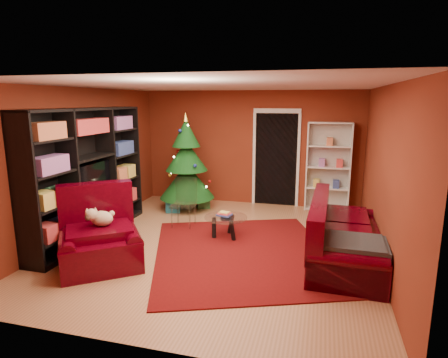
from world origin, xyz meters
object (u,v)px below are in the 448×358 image
(gift_box_teal, at_px, (173,205))
(sofa, at_px, (346,231))
(media_unit, at_px, (88,174))
(christmas_tree, at_px, (187,163))
(rug, at_px, (243,253))
(armchair, at_px, (99,235))
(gift_box_green, at_px, (203,201))
(white_bookshelf, at_px, (328,167))
(coffee_table, at_px, (226,227))
(gift_box_red, at_px, (205,202))
(acrylic_chair, at_px, (183,206))
(dog, at_px, (102,218))

(gift_box_teal, relative_size, sofa, 0.14)
(media_unit, relative_size, christmas_tree, 1.37)
(rug, xyz_separation_m, armchair, (-1.93, -0.95, 0.46))
(media_unit, xyz_separation_m, gift_box_teal, (0.81, 1.79, -0.97))
(media_unit, height_order, christmas_tree, media_unit)
(media_unit, relative_size, gift_box_teal, 9.71)
(gift_box_green, relative_size, white_bookshelf, 0.14)
(gift_box_teal, bearing_deg, sofa, -26.49)
(sofa, height_order, coffee_table, sofa)
(gift_box_red, bearing_deg, rug, -59.97)
(rug, bearing_deg, sofa, 4.14)
(gift_box_teal, height_order, acrylic_chair, acrylic_chair)
(white_bookshelf, xyz_separation_m, armchair, (-3.20, -3.75, -0.50))
(armchair, bearing_deg, gift_box_red, 44.36)
(coffee_table, bearing_deg, acrylic_chair, 158.36)
(christmas_tree, bearing_deg, white_bookshelf, 12.77)
(sofa, xyz_separation_m, coffee_table, (-1.98, 0.48, -0.28))
(white_bookshelf, xyz_separation_m, dog, (-3.19, -3.68, -0.27))
(rug, height_order, gift_box_green, gift_box_green)
(armchair, height_order, dog, armchair)
(white_bookshelf, bearing_deg, rug, -113.74)
(christmas_tree, distance_m, acrylic_chair, 1.36)
(christmas_tree, height_order, dog, christmas_tree)
(media_unit, distance_m, gift_box_red, 2.91)
(sofa, bearing_deg, gift_box_red, 53.82)
(armchair, height_order, sofa, sofa)
(armchair, distance_m, dog, 0.24)
(gift_box_red, bearing_deg, sofa, -38.18)
(gift_box_teal, height_order, armchair, armchair)
(media_unit, relative_size, armchair, 2.46)
(coffee_table, distance_m, acrylic_chair, 1.02)
(dog, bearing_deg, coffee_table, 7.99)
(acrylic_chair, bearing_deg, christmas_tree, 104.27)
(armchair, relative_size, dog, 2.98)
(sofa, bearing_deg, rug, 96.14)
(coffee_table, bearing_deg, media_unit, -167.08)
(gift_box_teal, relative_size, dog, 0.76)
(white_bookshelf, bearing_deg, gift_box_green, -168.80)
(christmas_tree, height_order, armchair, christmas_tree)
(media_unit, relative_size, coffee_table, 3.90)
(sofa, bearing_deg, dog, 108.01)
(gift_box_green, bearing_deg, gift_box_red, 90.77)
(gift_box_green, relative_size, gift_box_red, 1.38)
(dog, bearing_deg, sofa, -20.90)
(media_unit, bearing_deg, rug, -1.19)
(gift_box_green, bearing_deg, armchair, -99.08)
(gift_box_teal, height_order, dog, dog)
(christmas_tree, distance_m, gift_box_red, 1.04)
(gift_box_teal, distance_m, coffee_table, 1.96)
(gift_box_teal, distance_m, dog, 2.79)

